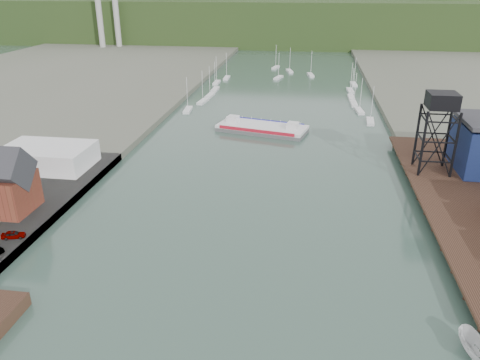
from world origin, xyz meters
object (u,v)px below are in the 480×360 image
(chain_ferry, at_px, (262,128))
(lift_tower, at_px, (442,106))
(motorboat, at_px, (477,350))
(car_west_a, at_px, (13,235))

(chain_ferry, bearing_deg, lift_tower, -23.44)
(motorboat, bearing_deg, chain_ferry, 100.74)
(motorboat, bearing_deg, lift_tower, 72.28)
(lift_tower, relative_size, motorboat, 2.53)
(car_west_a, bearing_deg, motorboat, -120.12)
(lift_tower, xyz_separation_m, car_west_a, (-69.00, -36.53, -13.46))
(chain_ferry, relative_size, car_west_a, 7.31)
(car_west_a, bearing_deg, lift_tower, -79.61)
(chain_ferry, height_order, car_west_a, chain_ferry)
(motorboat, distance_m, car_west_a, 64.58)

